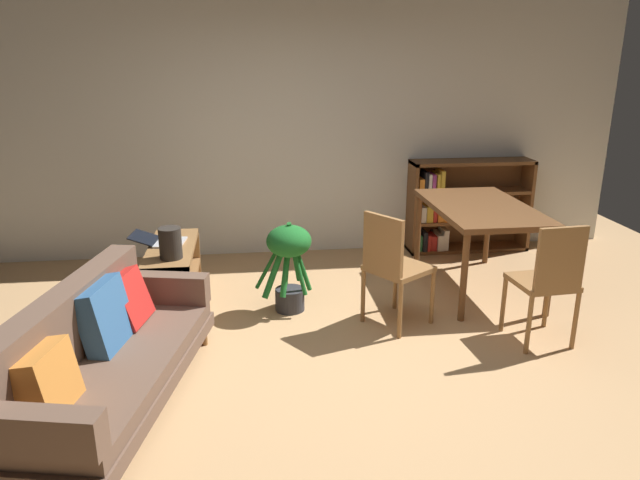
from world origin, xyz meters
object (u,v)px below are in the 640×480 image
at_px(potted_floor_plant, 289,256).
at_px(dining_chair_far, 393,263).
at_px(media_console, 174,276).
at_px(dining_chair_near, 549,278).
at_px(dining_table, 480,214).
at_px(fabric_couch, 99,352).
at_px(open_laptop, 161,241).
at_px(bookshelf, 459,207).
at_px(desk_speaker, 170,243).

relative_size(potted_floor_plant, dining_chair_far, 0.83).
relative_size(media_console, dining_chair_near, 1.10).
bearing_deg(dining_chair_near, potted_floor_plant, 155.09).
bearing_deg(dining_chair_near, dining_table, 94.49).
xyz_separation_m(potted_floor_plant, dining_chair_near, (1.85, -0.86, 0.05)).
height_order(media_console, dining_chair_near, dining_chair_near).
height_order(fabric_couch, open_laptop, fabric_couch).
distance_m(media_console, dining_table, 2.79).
distance_m(dining_chair_near, dining_chair_far, 1.16).
bearing_deg(dining_chair_far, open_laptop, 157.66).
xyz_separation_m(dining_chair_near, dining_chair_far, (-1.06, 0.46, -0.01)).
relative_size(open_laptop, dining_table, 0.34).
bearing_deg(dining_table, media_console, -179.97).
xyz_separation_m(dining_chair_near, bookshelf, (0.14, 2.28, -0.05)).
bearing_deg(potted_floor_plant, open_laptop, 160.98).
distance_m(open_laptop, desk_speaker, 0.44).
bearing_deg(fabric_couch, open_laptop, 84.33).
bearing_deg(dining_chair_far, fabric_couch, -156.17).
bearing_deg(fabric_couch, dining_chair_near, 8.11).
height_order(dining_chair_near, dining_chair_far, dining_chair_near).
relative_size(fabric_couch, open_laptop, 4.10).
bearing_deg(fabric_couch, desk_speaker, 76.63).
xyz_separation_m(desk_speaker, dining_chair_far, (1.75, -0.37, -0.12)).
xyz_separation_m(dining_chair_far, bookshelf, (1.20, 1.82, -0.05)).
bearing_deg(desk_speaker, fabric_couch, -103.37).
height_order(open_laptop, dining_chair_far, dining_chair_far).
bearing_deg(open_laptop, media_console, -46.43).
bearing_deg(dining_chair_far, potted_floor_plant, 153.32).
xyz_separation_m(potted_floor_plant, dining_table, (1.76, 0.27, 0.23)).
bearing_deg(open_laptop, fabric_couch, -95.67).
relative_size(media_console, bookshelf, 0.79).
relative_size(open_laptop, dining_chair_near, 0.51).
height_order(fabric_couch, dining_table, dining_table).
xyz_separation_m(desk_speaker, bookshelf, (2.95, 1.45, -0.17)).
xyz_separation_m(dining_table, bookshelf, (0.23, 1.15, -0.24)).
bearing_deg(dining_chair_far, desk_speaker, 168.14).
height_order(fabric_couch, dining_chair_near, dining_chair_near).
relative_size(potted_floor_plant, dining_table, 0.55).
xyz_separation_m(desk_speaker, potted_floor_plant, (0.96, 0.03, -0.16)).
height_order(media_console, potted_floor_plant, potted_floor_plant).
bearing_deg(fabric_couch, media_console, 80.46).
bearing_deg(open_laptop, desk_speaker, -71.58).
distance_m(desk_speaker, dining_chair_near, 2.93).
height_order(media_console, bookshelf, bookshelf).
bearing_deg(desk_speaker, open_laptop, 108.42).
height_order(dining_chair_near, bookshelf, bookshelf).
bearing_deg(bookshelf, open_laptop, -161.27).
distance_m(potted_floor_plant, bookshelf, 2.45).
bearing_deg(dining_chair_near, media_console, 158.29).
height_order(open_laptop, desk_speaker, desk_speaker).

